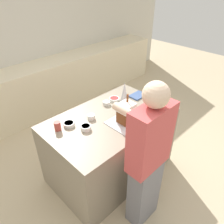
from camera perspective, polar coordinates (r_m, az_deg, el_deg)
name	(u,v)px	position (r m, az deg, el deg)	size (l,w,h in m)	color
ground_plane	(111,169)	(3.21, -0.37, -14.72)	(12.00, 12.00, 0.00)	#C6B28E
wall_back	(15,43)	(4.33, -23.91, 16.08)	(8.00, 0.05, 2.60)	beige
back_cabinet_block	(34,92)	(4.33, -19.72, 5.03)	(6.00, 0.60, 0.94)	beige
kitchen_island	(110,145)	(2.89, -0.40, -8.73)	(1.55, 0.96, 0.91)	gray
baking_tray	(126,122)	(2.53, 3.55, -2.54)	(0.39, 0.34, 0.01)	silver
gingerbread_house	(126,112)	(2.46, 3.65, -0.08)	(0.19, 0.16, 0.33)	brown
decorative_tree	(124,95)	(2.72, 3.22, 4.47)	(0.13, 0.13, 0.35)	silver
candy_bowl_near_tray_right	(91,117)	(2.58, -5.47, -1.20)	(0.09, 0.09, 0.05)	silver
candy_bowl_near_tray_left	(107,103)	(2.84, -1.44, 2.40)	(0.10, 0.10, 0.05)	silver
candy_bowl_beside_tree	(69,124)	(2.51, -11.19, -3.08)	(0.13, 0.13, 0.04)	silver
candy_bowl_center_rear	(86,127)	(2.42, -6.86, -4.00)	(0.12, 0.12, 0.05)	white
candy_bowl_far_right	(114,99)	(2.93, 0.59, 3.42)	(0.14, 0.14, 0.04)	silver
cookbook	(138,95)	(3.06, 6.78, 4.32)	(0.23, 0.16, 0.02)	#3F598C
mug	(57,126)	(2.45, -14.05, -3.56)	(0.07, 0.07, 0.10)	#B24238
person	(147,160)	(2.14, 9.23, -12.29)	(0.44, 0.56, 1.69)	slate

